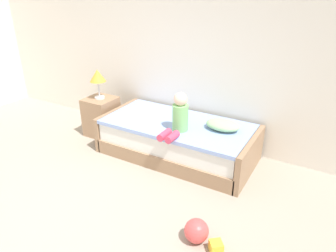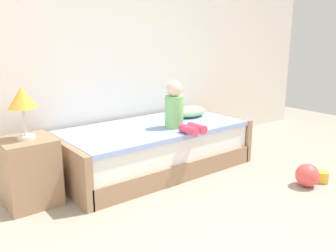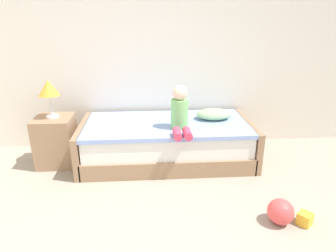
{
  "view_description": "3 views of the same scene",
  "coord_description": "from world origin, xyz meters",
  "px_view_note": "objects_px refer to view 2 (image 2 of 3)",
  "views": [
    {
      "loc": [
        2.15,
        -1.36,
        2.22
      ],
      "look_at": [
        0.35,
        1.75,
        0.55
      ],
      "focal_mm": 33.26,
      "sensor_mm": 36.0,
      "label": 1
    },
    {
      "loc": [
        -1.87,
        -1.07,
        1.47
      ],
      "look_at": [
        0.35,
        1.75,
        0.55
      ],
      "focal_mm": 38.44,
      "sensor_mm": 36.0,
      "label": 2
    },
    {
      "loc": [
        0.12,
        -1.46,
        1.76
      ],
      "look_at": [
        0.35,
        1.75,
        0.55
      ],
      "focal_mm": 32.3,
      "sensor_mm": 36.0,
      "label": 3
    }
  ],
  "objects_px": {
    "bed": "(154,148)",
    "toy_block": "(322,177)",
    "toy_ball": "(307,175)",
    "table_lamp": "(22,100)",
    "pillow": "(189,111)",
    "nightstand": "(30,172)",
    "child_figure": "(177,109)"
  },
  "relations": [
    {
      "from": "nightstand",
      "to": "pillow",
      "type": "xyz_separation_m",
      "value": [
        1.95,
        0.1,
        0.26
      ]
    },
    {
      "from": "pillow",
      "to": "toy_block",
      "type": "bearing_deg",
      "value": -69.92
    },
    {
      "from": "table_lamp",
      "to": "pillow",
      "type": "distance_m",
      "value": 1.99
    },
    {
      "from": "child_figure",
      "to": "toy_block",
      "type": "distance_m",
      "value": 1.63
    },
    {
      "from": "bed",
      "to": "toy_block",
      "type": "bearing_deg",
      "value": -49.96
    },
    {
      "from": "bed",
      "to": "pillow",
      "type": "distance_m",
      "value": 0.69
    },
    {
      "from": "toy_block",
      "to": "nightstand",
      "type": "bearing_deg",
      "value": 151.5
    },
    {
      "from": "nightstand",
      "to": "child_figure",
      "type": "relative_size",
      "value": 1.18
    },
    {
      "from": "toy_ball",
      "to": "toy_block",
      "type": "distance_m",
      "value": 0.22
    },
    {
      "from": "table_lamp",
      "to": "pillow",
      "type": "xyz_separation_m",
      "value": [
        1.95,
        0.1,
        -0.37
      ]
    },
    {
      "from": "bed",
      "to": "child_figure",
      "type": "distance_m",
      "value": 0.53
    },
    {
      "from": "toy_ball",
      "to": "toy_block",
      "type": "relative_size",
      "value": 2.07
    },
    {
      "from": "nightstand",
      "to": "bed",
      "type": "bearing_deg",
      "value": 0.03
    },
    {
      "from": "pillow",
      "to": "toy_ball",
      "type": "xyz_separation_m",
      "value": [
        0.32,
        -1.41,
        -0.45
      ]
    },
    {
      "from": "nightstand",
      "to": "child_figure",
      "type": "xyz_separation_m",
      "value": [
        1.49,
        -0.23,
        0.4
      ]
    },
    {
      "from": "table_lamp",
      "to": "toy_ball",
      "type": "relative_size",
      "value": 1.94
    },
    {
      "from": "pillow",
      "to": "toy_block",
      "type": "xyz_separation_m",
      "value": [
        0.53,
        -1.45,
        -0.51
      ]
    },
    {
      "from": "toy_block",
      "to": "toy_ball",
      "type": "bearing_deg",
      "value": 170.35
    },
    {
      "from": "bed",
      "to": "child_figure",
      "type": "bearing_deg",
      "value": -58.89
    },
    {
      "from": "bed",
      "to": "toy_block",
      "type": "relative_size",
      "value": 18.92
    },
    {
      "from": "toy_block",
      "to": "bed",
      "type": "bearing_deg",
      "value": 130.04
    },
    {
      "from": "toy_ball",
      "to": "toy_block",
      "type": "bearing_deg",
      "value": -9.65
    },
    {
      "from": "bed",
      "to": "nightstand",
      "type": "xyz_separation_m",
      "value": [
        -1.35,
        -0.0,
        0.05
      ]
    },
    {
      "from": "pillow",
      "to": "toy_block",
      "type": "relative_size",
      "value": 3.95
    },
    {
      "from": "nightstand",
      "to": "child_figure",
      "type": "bearing_deg",
      "value": -8.7
    },
    {
      "from": "bed",
      "to": "pillow",
      "type": "xyz_separation_m",
      "value": [
        0.6,
        0.1,
        0.32
      ]
    },
    {
      "from": "toy_ball",
      "to": "bed",
      "type": "bearing_deg",
      "value": 125.03
    },
    {
      "from": "toy_ball",
      "to": "toy_block",
      "type": "xyz_separation_m",
      "value": [
        0.21,
        -0.04,
        -0.06
      ]
    },
    {
      "from": "table_lamp",
      "to": "toy_block",
      "type": "distance_m",
      "value": 2.96
    },
    {
      "from": "nightstand",
      "to": "toy_block",
      "type": "xyz_separation_m",
      "value": [
        2.48,
        -1.35,
        -0.24
      ]
    },
    {
      "from": "bed",
      "to": "toy_block",
      "type": "distance_m",
      "value": 1.77
    },
    {
      "from": "pillow",
      "to": "table_lamp",
      "type": "bearing_deg",
      "value": -177.05
    }
  ]
}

